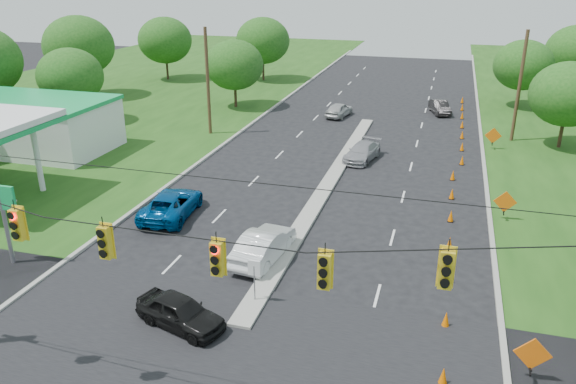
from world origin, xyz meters
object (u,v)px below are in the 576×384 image
(black_sedan, at_px, (180,312))
(white_sedan, at_px, (264,245))
(gas_station, at_px, (19,124))
(blue_pickup, at_px, (172,204))

(black_sedan, xyz_separation_m, white_sedan, (1.43, 6.26, 0.11))
(gas_station, bearing_deg, blue_pickup, -23.43)
(gas_station, xyz_separation_m, black_sedan, (21.35, -16.67, -1.91))
(black_sedan, xyz_separation_m, blue_pickup, (-5.36, 9.74, 0.08))
(black_sedan, bearing_deg, blue_pickup, 45.98)
(gas_station, xyz_separation_m, white_sedan, (22.77, -10.41, -1.80))
(white_sedan, height_order, blue_pickup, white_sedan)
(gas_station, bearing_deg, white_sedan, -24.57)
(black_sedan, relative_size, white_sedan, 0.83)
(gas_station, relative_size, blue_pickup, 3.69)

